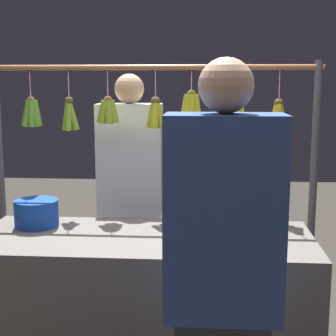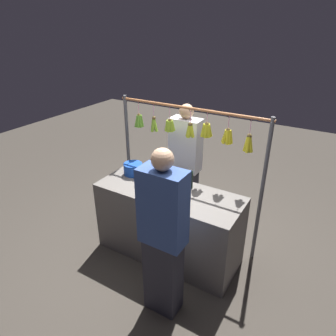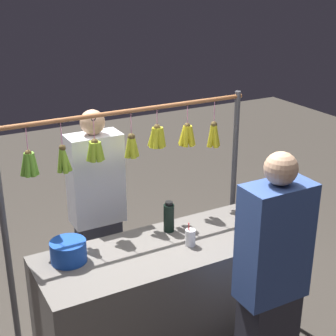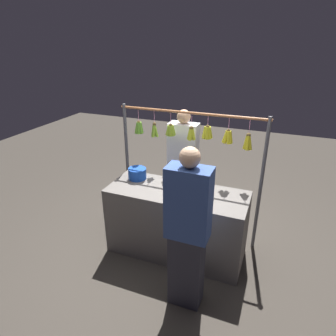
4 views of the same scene
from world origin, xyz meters
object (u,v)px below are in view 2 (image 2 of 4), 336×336
vendor_person (185,167)px  customer_person (163,238)px  drink_cup (181,193)px  water_bottle (190,179)px  blue_bucket (133,169)px

vendor_person → customer_person: size_ratio=0.98×
vendor_person → customer_person: 1.54m
drink_cup → customer_person: bearing=104.7°
water_bottle → blue_bucket: size_ratio=0.98×
customer_person → water_bottle: bearing=-77.4°
water_bottle → vendor_person: size_ratio=0.14×
vendor_person → customer_person: customer_person is taller
customer_person → vendor_person: bearing=-69.3°
water_bottle → drink_cup: water_bottle is taller
water_bottle → blue_bucket: bearing=3.8°
blue_bucket → vendor_person: (-0.42, -0.59, -0.12)m
water_bottle → drink_cup: 0.26m
vendor_person → drink_cup: bearing=115.2°
blue_bucket → water_bottle: bearing=-176.2°
drink_cup → customer_person: customer_person is taller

